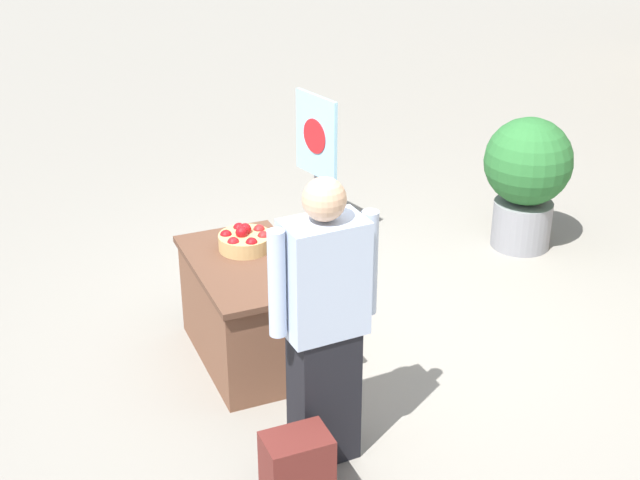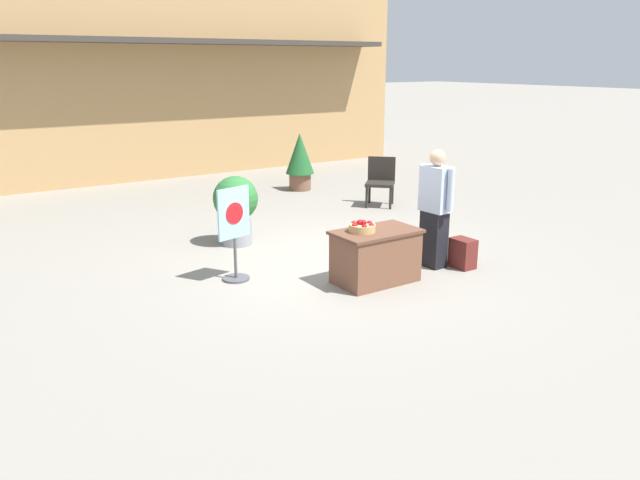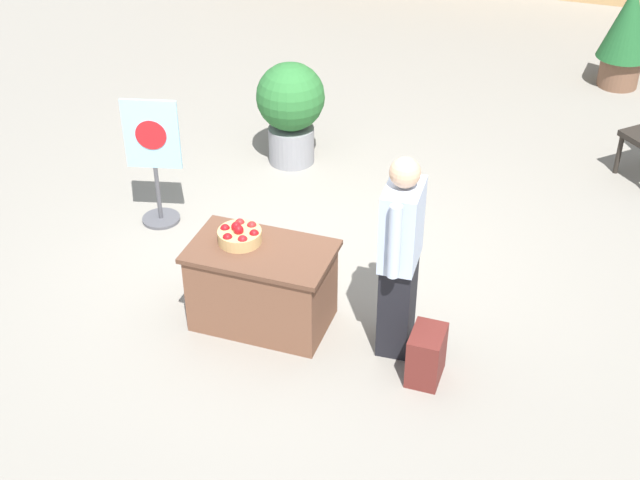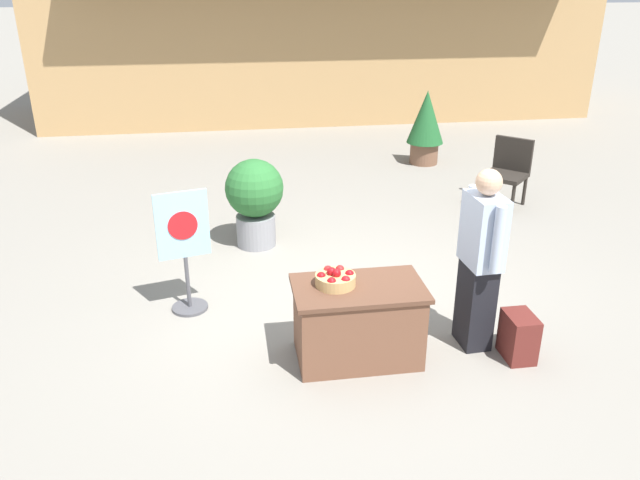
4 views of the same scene
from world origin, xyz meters
name	(u,v)px [view 3 (image 3 of 4)]	position (x,y,z in m)	size (l,w,h in m)	color
ground_plane	(307,254)	(0.00, 0.00, 0.00)	(120.00, 120.00, 0.00)	gray
display_table	(262,286)	(-0.02, -1.01, 0.35)	(1.12, 0.67, 0.70)	brown
apple_basket	(240,235)	(-0.21, -0.96, 0.76)	(0.34, 0.34, 0.16)	tan
person_visitor	(400,256)	(1.07, -0.95, 0.85)	(0.28, 0.61, 1.66)	black
backpack	(426,355)	(1.37, -1.23, 0.21)	(0.24, 0.34, 0.42)	maroon
poster_board	(154,160)	(-1.51, 0.09, 0.65)	(0.50, 0.36, 1.25)	#4C4C51
potted_plant_far_right	(291,107)	(-0.75, 1.59, 0.63)	(0.71, 0.71, 1.09)	gray
potted_plant_far_left	(627,31)	(2.40, 4.74, 0.70)	(0.64, 0.64, 1.28)	brown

